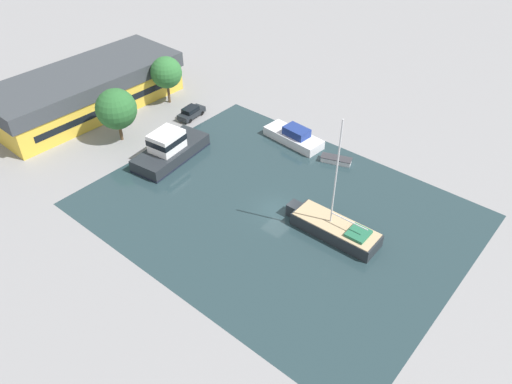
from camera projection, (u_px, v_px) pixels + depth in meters
name	position (u px, v px, depth m)	size (l,w,h in m)	color
ground_plane	(277.00, 210.00, 53.36)	(440.00, 440.00, 0.00)	gray
water_canal	(277.00, 210.00, 53.36)	(29.74, 38.36, 0.01)	#23383D
warehouse_building	(86.00, 90.00, 69.22)	(26.92, 11.42, 5.69)	gold
quay_tree_near_building	(116.00, 109.00, 61.75)	(5.11, 5.11, 7.00)	brown
quay_tree_by_water	(166.00, 73.00, 69.63)	(4.42, 4.42, 6.84)	brown
parked_car	(191.00, 112.00, 68.50)	(4.34, 2.16, 1.57)	#1E2328
sailboat_moored	(334.00, 228.00, 49.92)	(3.27, 10.23, 13.07)	#23282D
motor_cruiser	(170.00, 149.00, 60.26)	(10.51, 5.45, 3.78)	#23282D
small_dinghy	(336.00, 160.00, 60.22)	(2.49, 3.95, 0.68)	silver
cabin_boat	(294.00, 137.00, 63.54)	(3.53, 8.14, 2.18)	silver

